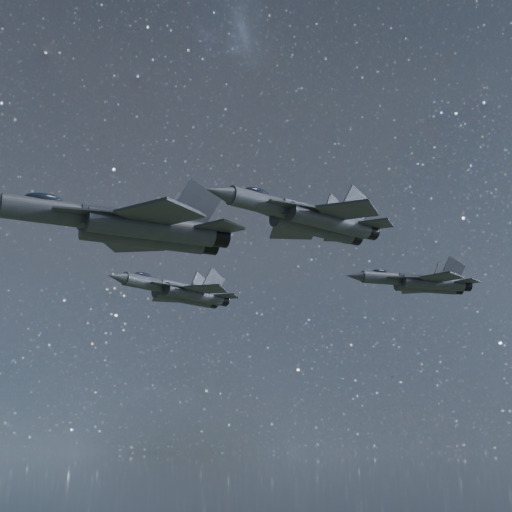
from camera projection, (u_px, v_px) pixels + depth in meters
jet_lead at (127, 225)px, 53.39m from camera, size 20.29×14.17×5.11m
jet_left at (179, 292)px, 83.84m from camera, size 17.54×11.94×4.41m
jet_right at (309, 218)px, 55.11m from camera, size 16.49×11.57×4.16m
jet_slot at (419, 282)px, 77.94m from camera, size 15.08×10.21×3.80m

